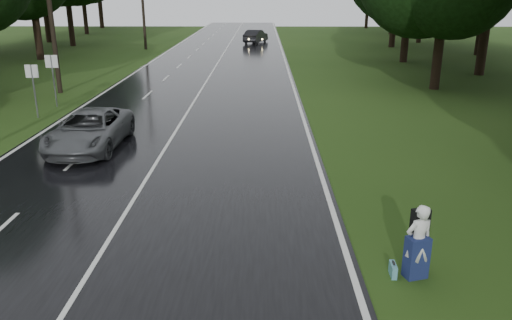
{
  "coord_description": "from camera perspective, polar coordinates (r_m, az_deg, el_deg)",
  "views": [
    {
      "loc": [
        3.8,
        -9.53,
        5.94
      ],
      "look_at": [
        3.62,
        4.83,
        1.1
      ],
      "focal_mm": 35.46,
      "sensor_mm": 36.0,
      "label": 1
    }
  ],
  "objects": [
    {
      "name": "tree_left_e",
      "position": [
        50.29,
        -23.09,
        10.39
      ],
      "size": [
        8.63,
        8.63,
        13.49
      ],
      "primitive_type": null,
      "color": "black",
      "rests_on": "ground"
    },
    {
      "name": "tree_right_e",
      "position": [
        46.54,
        16.25,
        10.57
      ],
      "size": [
        8.22,
        8.22,
        12.84
      ],
      "primitive_type": null,
      "color": "black",
      "rests_on": "ground"
    },
    {
      "name": "lane_center",
      "position": [
        30.35,
        -6.55,
        7.31
      ],
      "size": [
        0.12,
        140.0,
        0.01
      ],
      "primitive_type": "cube",
      "color": "silver",
      "rests_on": "road"
    },
    {
      "name": "tree_left_f",
      "position": [
        61.54,
        -19.93,
        12.02
      ],
      "size": [
        10.43,
        10.43,
        16.29
      ],
      "primitive_type": null,
      "color": "black",
      "rests_on": "ground"
    },
    {
      "name": "grey_car",
      "position": [
        20.77,
        -18.25,
        3.25
      ],
      "size": [
        2.45,
        5.25,
        1.45
      ],
      "primitive_type": "imported",
      "rotation": [
        0.0,
        0.0,
        6.27
      ],
      "color": "#515457",
      "rests_on": "road"
    },
    {
      "name": "utility_pole_mid",
      "position": [
        33.25,
        -21.19,
        7.09
      ],
      "size": [
        1.8,
        0.28,
        10.4
      ],
      "primitive_type": null,
      "color": "black",
      "rests_on": "ground"
    },
    {
      "name": "road_sign_b",
      "position": [
        29.24,
        -21.52,
        5.61
      ],
      "size": [
        0.66,
        0.1,
        2.74
      ],
      "primitive_type": null,
      "color": "white",
      "rests_on": "ground"
    },
    {
      "name": "utility_pole_far",
      "position": [
        55.76,
        -12.32,
        12.1
      ],
      "size": [
        1.8,
        0.28,
        10.16
      ],
      "primitive_type": null,
      "color": "black",
      "rests_on": "ground"
    },
    {
      "name": "tree_right_d",
      "position": [
        34.14,
        19.43,
        7.56
      ],
      "size": [
        7.66,
        7.66,
        11.97
      ],
      "primitive_type": null,
      "color": "black",
      "rests_on": "ground"
    },
    {
      "name": "road_sign_a",
      "position": [
        27.08,
        -23.36,
        4.42
      ],
      "size": [
        0.62,
        0.1,
        2.58
      ],
      "primitive_type": null,
      "color": "white",
      "rests_on": "ground"
    },
    {
      "name": "road",
      "position": [
        30.35,
        -6.55,
        7.27
      ],
      "size": [
        12.0,
        140.0,
        0.04
      ],
      "primitive_type": "cube",
      "color": "black",
      "rests_on": "ground"
    },
    {
      "name": "far_car",
      "position": [
        60.93,
        -0.03,
        13.79
      ],
      "size": [
        2.95,
        4.85,
        1.51
      ],
      "primitive_type": "imported",
      "rotation": [
        0.0,
        0.0,
        2.82
      ],
      "color": "black",
      "rests_on": "road"
    },
    {
      "name": "tree_right_f",
      "position": [
        58.7,
        15.03,
        12.21
      ],
      "size": [
        9.98,
        9.98,
        15.59
      ],
      "primitive_type": null,
      "color": "black",
      "rests_on": "ground"
    },
    {
      "name": "suitcase",
      "position": [
        11.68,
        15.19,
        -11.86
      ],
      "size": [
        0.13,
        0.4,
        0.28
      ],
      "primitive_type": "cube",
      "rotation": [
        0.0,
        0.0,
        6.24
      ],
      "color": "teal",
      "rests_on": "ground"
    },
    {
      "name": "hitchhiker",
      "position": [
        11.48,
        17.81,
        -9.0
      ],
      "size": [
        0.71,
        0.68,
        1.7
      ],
      "color": "silver",
      "rests_on": "ground"
    },
    {
      "name": "ground",
      "position": [
        11.85,
        -18.57,
        -12.53
      ],
      "size": [
        160.0,
        160.0,
        0.0
      ],
      "primitive_type": "plane",
      "color": "#264113",
      "rests_on": "ground"
    }
  ]
}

